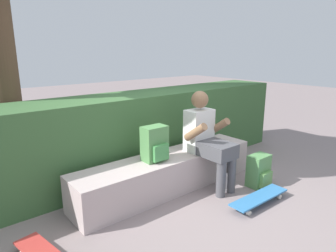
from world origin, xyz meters
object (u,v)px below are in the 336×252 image
(person_skater, at_px, (207,137))
(backpack_on_ground, at_px, (259,171))
(skateboard_near_person, at_px, (259,198))
(backpack_on_bench, at_px, (155,144))
(bench_main, at_px, (168,172))

(person_skater, relative_size, backpack_on_ground, 2.94)
(person_skater, distance_m, skateboard_near_person, 0.90)
(person_skater, distance_m, backpack_on_bench, 0.67)
(bench_main, height_order, skateboard_near_person, bench_main)
(bench_main, relative_size, backpack_on_ground, 6.05)
(bench_main, bearing_deg, person_skater, -26.93)
(person_skater, height_order, skateboard_near_person, person_skater)
(backpack_on_bench, relative_size, backpack_on_ground, 1.00)
(backpack_on_bench, bearing_deg, bench_main, 2.62)
(bench_main, xyz_separation_m, backpack_on_bench, (-0.21, -0.01, 0.41))
(bench_main, distance_m, backpack_on_bench, 0.46)
(skateboard_near_person, bearing_deg, person_skater, 98.25)
(skateboard_near_person, distance_m, backpack_on_ground, 0.49)
(skateboard_near_person, xyz_separation_m, backpack_on_ground, (0.39, 0.27, 0.12))
(backpack_on_ground, bearing_deg, skateboard_near_person, -144.77)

